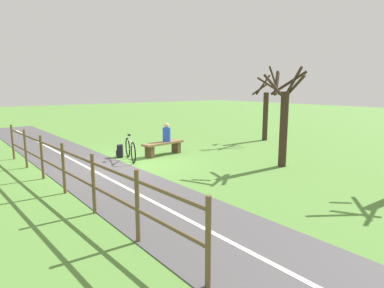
{
  "coord_description": "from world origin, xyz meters",
  "views": [
    {
      "loc": [
        4.78,
        9.93,
        2.59
      ],
      "look_at": [
        -1.12,
        2.18,
        0.89
      ],
      "focal_mm": 30.54,
      "sensor_mm": 36.0,
      "label": 1
    }
  ],
  "objects_px": {
    "bench": "(163,146)",
    "bicycle": "(130,149)",
    "person_seated": "(167,133)",
    "tree_far_left": "(284,120)",
    "backpack": "(120,151)",
    "tree_near_bench": "(267,108)"
  },
  "relations": [
    {
      "from": "bench",
      "to": "bicycle",
      "type": "distance_m",
      "value": 1.4
    },
    {
      "from": "tree_far_left",
      "to": "person_seated",
      "type": "bearing_deg",
      "value": -62.89
    },
    {
      "from": "bench",
      "to": "backpack",
      "type": "distance_m",
      "value": 1.64
    },
    {
      "from": "bicycle",
      "to": "backpack",
      "type": "relative_size",
      "value": 3.64
    },
    {
      "from": "bicycle",
      "to": "person_seated",
      "type": "bearing_deg",
      "value": 106.81
    },
    {
      "from": "backpack",
      "to": "tree_far_left",
      "type": "distance_m",
      "value": 5.99
    },
    {
      "from": "person_seated",
      "to": "tree_far_left",
      "type": "distance_m",
      "value": 4.46
    },
    {
      "from": "person_seated",
      "to": "backpack",
      "type": "distance_m",
      "value": 1.89
    },
    {
      "from": "person_seated",
      "to": "tree_far_left",
      "type": "relative_size",
      "value": 0.22
    },
    {
      "from": "person_seated",
      "to": "tree_far_left",
      "type": "bearing_deg",
      "value": 109.81
    },
    {
      "from": "tree_near_bench",
      "to": "tree_far_left",
      "type": "bearing_deg",
      "value": 45.88
    },
    {
      "from": "bench",
      "to": "backpack",
      "type": "xyz_separation_m",
      "value": [
        1.51,
        -0.64,
        -0.12
      ]
    },
    {
      "from": "person_seated",
      "to": "bicycle",
      "type": "height_order",
      "value": "person_seated"
    },
    {
      "from": "backpack",
      "to": "tree_near_bench",
      "type": "xyz_separation_m",
      "value": [
        -7.44,
        0.67,
        1.34
      ]
    },
    {
      "from": "backpack",
      "to": "tree_far_left",
      "type": "bearing_deg",
      "value": 129.09
    },
    {
      "from": "bench",
      "to": "tree_far_left",
      "type": "bearing_deg",
      "value": 111.91
    },
    {
      "from": "bench",
      "to": "backpack",
      "type": "height_order",
      "value": "bench"
    },
    {
      "from": "person_seated",
      "to": "tree_far_left",
      "type": "xyz_separation_m",
      "value": [
        -2.01,
        3.92,
        0.72
      ]
    },
    {
      "from": "bench",
      "to": "bicycle",
      "type": "relative_size",
      "value": 1.06
    },
    {
      "from": "bicycle",
      "to": "tree_near_bench",
      "type": "bearing_deg",
      "value": 105.58
    },
    {
      "from": "person_seated",
      "to": "backpack",
      "type": "bearing_deg",
      "value": -27.55
    },
    {
      "from": "bench",
      "to": "bicycle",
      "type": "xyz_separation_m",
      "value": [
        1.4,
        0.01,
        0.04
      ]
    }
  ]
}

